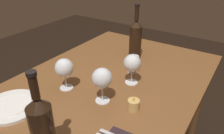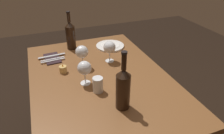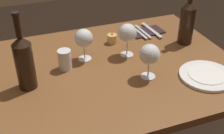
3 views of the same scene
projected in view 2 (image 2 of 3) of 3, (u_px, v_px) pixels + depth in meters
dining_table at (100, 87)px, 1.43m from camera, size 1.30×0.90×0.74m
wine_glass_left at (110, 48)px, 1.51m from camera, size 0.09×0.09×0.16m
wine_glass_right at (84, 68)px, 1.26m from camera, size 0.09×0.09×0.16m
wine_glass_centre at (82, 52)px, 1.43m from camera, size 0.09×0.09×0.17m
wine_bottle at (123, 88)px, 1.06m from camera, size 0.08×0.08×0.34m
wine_bottle_second at (70, 35)px, 1.70m from camera, size 0.08×0.08×0.32m
water_tumbler at (98, 85)px, 1.22m from camera, size 0.06×0.06×0.10m
votive_candle at (63, 69)px, 1.42m from camera, size 0.05×0.05×0.07m
dinner_plate at (110, 46)px, 1.79m from camera, size 0.24×0.24×0.02m
folded_napkin at (52, 58)px, 1.60m from camera, size 0.20×0.12×0.01m
fork_inner at (53, 59)px, 1.57m from camera, size 0.03×0.18×0.00m
fork_outer at (53, 60)px, 1.55m from camera, size 0.03×0.18×0.00m
table_knife at (52, 56)px, 1.62m from camera, size 0.04×0.21×0.00m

